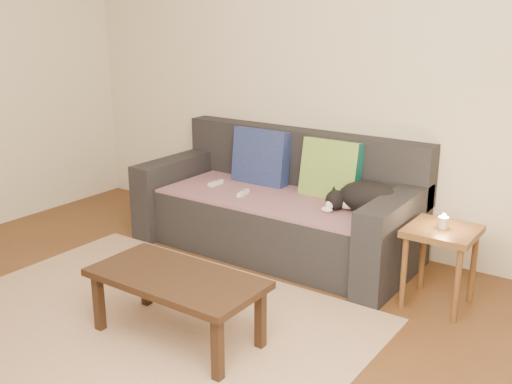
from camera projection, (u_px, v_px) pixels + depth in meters
ground at (127, 334)px, 3.37m from camera, size 4.50×4.50×0.00m
back_wall at (311, 72)px, 4.57m from camera, size 4.50×0.04×2.60m
sofa at (279, 210)px, 4.52m from camera, size 2.10×0.94×0.87m
throw_blanket at (272, 197)px, 4.41m from camera, size 1.66×0.74×0.02m
cushion_navy at (261, 159)px, 4.71m from camera, size 0.47×0.17×0.48m
cushion_green at (331, 171)px, 4.37m from camera, size 0.45×0.19×0.46m
cat at (365, 198)px, 4.03m from camera, size 0.50×0.37×0.21m
wii_remote_a at (216, 183)px, 4.69m from camera, size 0.04×0.15×0.03m
wii_remote_b at (243, 193)px, 4.43m from camera, size 0.06×0.15×0.03m
side_table at (441, 242)px, 3.60m from camera, size 0.40×0.40×0.50m
candle at (443, 222)px, 3.56m from camera, size 0.06×0.06×0.09m
rug at (146, 322)px, 3.49m from camera, size 2.50×1.80×0.01m
coffee_table at (176, 283)px, 3.23m from camera, size 0.97×0.48×0.39m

